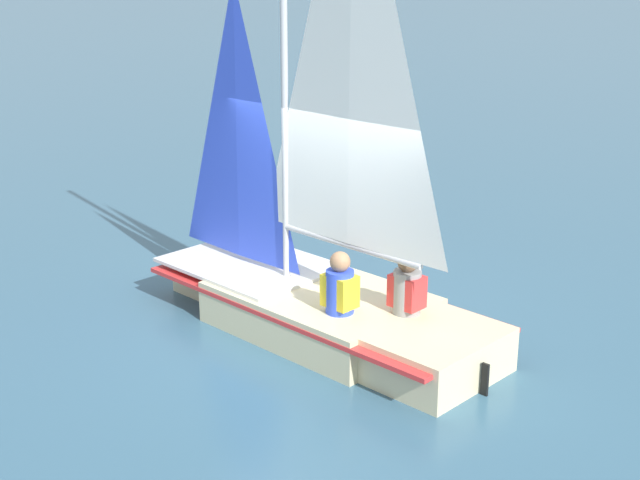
{
  "coord_description": "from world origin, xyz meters",
  "views": [
    {
      "loc": [
        1.72,
        -9.21,
        4.2
      ],
      "look_at": [
        0.0,
        0.0,
        1.08
      ],
      "focal_mm": 50.0,
      "sensor_mm": 36.0,
      "label": 1
    }
  ],
  "objects": [
    {
      "name": "sailboat_main",
      "position": [
        0.02,
        -0.01,
        0.72
      ],
      "size": [
        4.43,
        3.7,
        5.66
      ],
      "rotation": [
        0.0,
        0.0,
        2.56
      ],
      "color": "beige",
      "rests_on": "ground_plane"
    },
    {
      "name": "sailor_helm",
      "position": [
        0.32,
        -0.58,
        0.62
      ],
      "size": [
        0.43,
        0.42,
        1.16
      ],
      "rotation": [
        0.0,
        0.0,
        2.56
      ],
      "color": "black",
      "rests_on": "ground_plane"
    },
    {
      "name": "ground_plane",
      "position": [
        0.0,
        0.0,
        0.0
      ],
      "size": [
        260.0,
        260.0,
        0.0
      ],
      "primitive_type": "plane",
      "color": "#38607A"
    },
    {
      "name": "sailor_crew",
      "position": [
        1.02,
        -0.46,
        0.62
      ],
      "size": [
        0.43,
        0.42,
        1.16
      ],
      "rotation": [
        0.0,
        0.0,
        2.56
      ],
      "color": "black",
      "rests_on": "ground_plane"
    }
  ]
}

